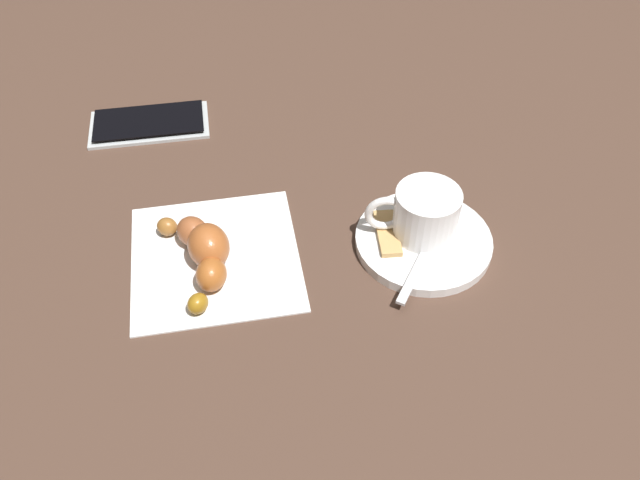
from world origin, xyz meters
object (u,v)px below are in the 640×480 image
Objects in this scene: espresso_cup at (424,213)px; saucer at (423,241)px; croissant at (203,250)px; teaspoon at (432,240)px; sugar_packet at (388,233)px; cell_phone at (149,123)px; napkin at (215,256)px.

saucer is at bearing -88.04° from espresso_cup.
saucer is 0.23m from croissant.
sugar_packet is (-0.04, 0.02, 0.00)m from teaspoon.
espresso_cup is 0.38m from cell_phone.
teaspoon is 0.05m from sugar_packet.
saucer is 0.22m from napkin.
espresso_cup reaches higher than croissant.
teaspoon is at bearing -49.78° from saucer.
saucer reaches higher than cell_phone.
teaspoon is (0.01, -0.02, -0.02)m from espresso_cup.
napkin is at bearing 176.15° from espresso_cup.
sugar_packet is 0.35m from cell_phone.
saucer reaches higher than napkin.
croissant is (-0.23, 0.02, 0.01)m from teaspoon.
saucer is at bearing -6.18° from napkin.
teaspoon is 0.69× the size of napkin.
espresso_cup is 0.03m from teaspoon.
saucer is 0.96× the size of cell_phone.
napkin is at bearing -88.17° from sugar_packet.
espresso_cup is 0.65× the size of cell_phone.
napkin is 0.02m from croissant.
sugar_packet reaches higher than saucer.
croissant is at bearing 176.27° from saucer.
sugar_packet is at bearing -4.12° from napkin.
cell_phone is at bearing -130.24° from sugar_packet.
espresso_cup is 0.71× the size of croissant.
cell_phone is (-0.28, 0.27, -0.01)m from teaspoon.
saucer is at bearing -3.73° from croissant.
croissant is (-0.19, 0.00, 0.01)m from sugar_packet.
croissant reaches higher than saucer.
sugar_packet is 0.42× the size of cell_phone.
napkin is at bearing 173.82° from saucer.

